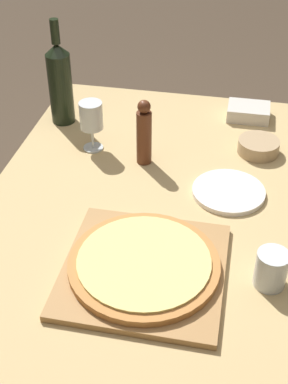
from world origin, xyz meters
TOP-DOWN VIEW (x-y plane):
  - ground_plane at (0.00, 0.00)m, footprint 12.00×12.00m
  - dining_table at (0.00, 0.00)m, footprint 0.96×1.30m
  - cutting_board at (0.01, -0.27)m, footprint 0.37×0.37m
  - pizza at (0.01, -0.27)m, footprint 0.35×0.35m
  - wine_bottle at (-0.40, 0.38)m, footprint 0.08×0.08m
  - pepper_mill at (-0.08, 0.19)m, footprint 0.05×0.05m
  - wine_glass at (-0.25, 0.23)m, footprint 0.07×0.07m
  - small_bowl at (0.25, 0.31)m, footprint 0.13×0.13m
  - drinking_tumbler at (0.30, -0.25)m, footprint 0.07×0.07m
  - dinner_plate at (0.18, 0.07)m, footprint 0.20×0.20m
  - food_container at (0.21, 0.52)m, footprint 0.14×0.11m

SIDE VIEW (x-z plane):
  - ground_plane at x=0.00m, z-range 0.00..0.00m
  - dining_table at x=0.00m, z-range 0.27..1.01m
  - dinner_plate at x=0.18m, z-range 0.73..0.75m
  - cutting_board at x=0.01m, z-range 0.73..0.75m
  - small_bowl at x=0.25m, z-range 0.73..0.78m
  - food_container at x=0.21m, z-range 0.73..0.78m
  - pizza at x=0.01m, z-range 0.75..0.78m
  - drinking_tumbler at x=0.30m, z-range 0.73..0.82m
  - pepper_mill at x=-0.08m, z-range 0.73..0.94m
  - wine_glass at x=-0.25m, z-range 0.77..0.93m
  - wine_bottle at x=-0.40m, z-range 0.70..1.05m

